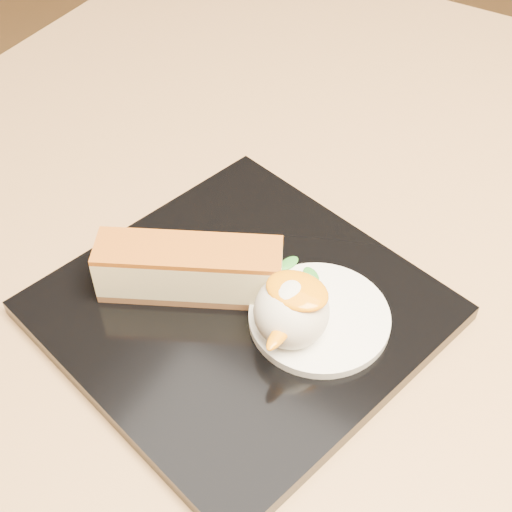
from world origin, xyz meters
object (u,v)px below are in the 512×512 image
Objects in this scene: table at (321,368)px; cheesecake at (190,269)px; ice_cream_scoop at (291,311)px; dessert_plate at (240,311)px.

cheesecake is (-0.06, -0.10, 0.19)m from table.
ice_cream_scoop is at bearing -27.06° from cheesecake.
cheesecake is at bearing -121.05° from table.
cheesecake is at bearing -171.87° from dessert_plate.
ice_cream_scoop is (0.04, -0.00, 0.03)m from dessert_plate.
ice_cream_scoop reaches higher than cheesecake.
dessert_plate is 1.83× the size of cheesecake.
dessert_plate is 4.75× the size of ice_cream_scoop.
table is 17.27× the size of ice_cream_scoop.
ice_cream_scoop reaches higher than dessert_plate.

